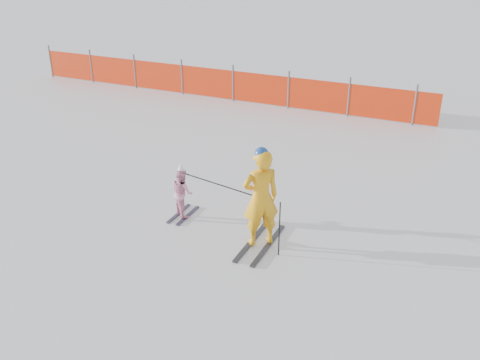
# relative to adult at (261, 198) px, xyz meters

# --- Properties ---
(ground) EXTENTS (120.00, 120.00, 0.00)m
(ground) POSITION_rel_adult_xyz_m (-0.64, -0.00, -0.98)
(ground) COLOR white
(ground) RESTS_ON ground
(adult) EXTENTS (0.81, 1.55, 1.97)m
(adult) POSITION_rel_adult_xyz_m (0.00, 0.00, 0.00)
(adult) COLOR black
(adult) RESTS_ON ground
(child) EXTENTS (0.62, 0.87, 1.20)m
(child) POSITION_rel_adult_xyz_m (-1.88, 0.38, -0.44)
(child) COLOR black
(child) RESTS_ON ground
(ski_poles) EXTENTS (2.22, 0.58, 1.08)m
(ski_poles) POSITION_rel_adult_xyz_m (-0.39, 0.04, -0.18)
(ski_poles) COLOR black
(ski_poles) RESTS_ON ground
(safety_fence) EXTENTS (14.77, 0.06, 1.25)m
(safety_fence) POSITION_rel_adult_xyz_m (-5.05, 8.16, -0.43)
(safety_fence) COLOR #595960
(safety_fence) RESTS_ON ground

